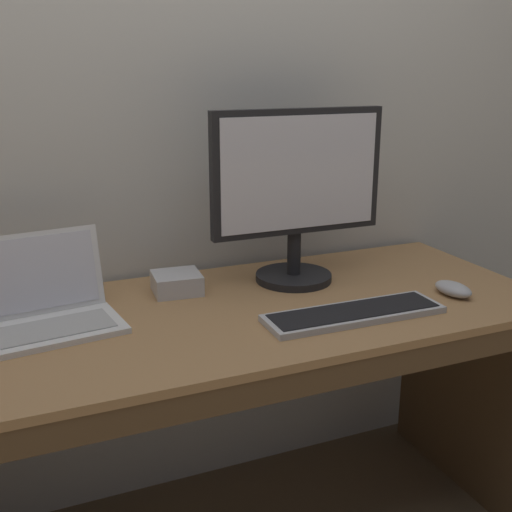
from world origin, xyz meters
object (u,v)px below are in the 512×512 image
at_px(wired_keyboard, 354,313).
at_px(computer_mouse, 453,289).
at_px(external_monitor, 297,191).
at_px(laptop_white, 49,308).
at_px(external_drive_box, 177,283).

distance_m(wired_keyboard, computer_mouse, 0.34).
bearing_deg(external_monitor, laptop_white, -174.83).
xyz_separation_m(wired_keyboard, external_drive_box, (-0.37, 0.36, 0.02)).
bearing_deg(wired_keyboard, laptop_white, 161.61).
height_order(laptop_white, wired_keyboard, laptop_white).
bearing_deg(external_monitor, computer_mouse, -37.92).
distance_m(laptop_white, external_monitor, 0.75).
distance_m(wired_keyboard, external_drive_box, 0.51).
bearing_deg(external_drive_box, computer_mouse, -24.78).
bearing_deg(computer_mouse, laptop_white, 161.68).
xyz_separation_m(external_monitor, wired_keyboard, (0.02, -0.31, -0.27)).
relative_size(laptop_white, wired_keyboard, 0.72).
distance_m(external_monitor, external_drive_box, 0.43).
bearing_deg(computer_mouse, external_drive_box, 148.20).
distance_m(laptop_white, computer_mouse, 1.09).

